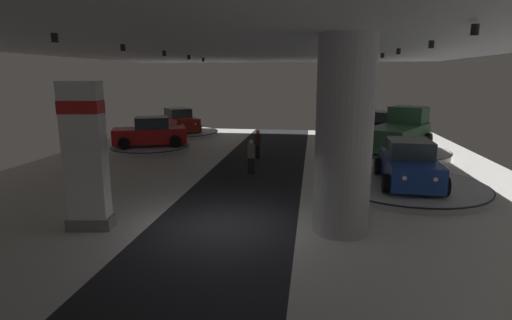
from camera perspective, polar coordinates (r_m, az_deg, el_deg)
The scene contains 16 objects.
ground at distance 12.08m, azimuth -4.79°, elevation -9.58°, with size 24.00×44.00×0.06m.
ceiling_with_spotlights at distance 11.30m, azimuth -5.30°, elevation 17.74°, with size 24.00×44.00×0.39m.
column_right at distance 11.27m, azimuth 12.50°, elevation 3.24°, with size 1.57×1.57×5.50m.
brand_sign_pylon at distance 12.28m, azimuth -23.29°, elevation 0.67°, with size 1.35×0.82×4.27m.
display_platform_deep_right at distance 29.27m, azimuth 17.19°, elevation 3.09°, with size 5.60×5.60×0.28m.
display_car_deep_right at distance 29.14m, azimuth 17.34°, elevation 4.80°, with size 4.32×4.16×1.71m.
display_platform_mid_right at distance 16.69m, azimuth 20.86°, elevation -3.57°, with size 6.00×6.00×0.28m.
display_car_mid_right at distance 16.52m, azimuth 21.07°, elevation -0.57°, with size 2.39×4.31×1.71m.
display_platform_far_right at distance 23.46m, azimuth 19.47°, elevation 0.97°, with size 5.68×5.68×0.38m.
pickup_truck_far_right at distance 23.59m, azimuth 19.90°, elevation 3.72°, with size 4.51×5.65×2.30m.
display_platform_deep_left at distance 30.69m, azimuth -10.93°, elevation 3.83°, with size 5.83×5.83×0.32m.
display_car_deep_left at distance 30.61m, azimuth -11.01°, elevation 5.51°, with size 4.03×4.41×1.71m.
display_platform_far_left at distance 24.74m, azimuth -14.91°, elevation 1.71°, with size 4.62×4.62×0.31m.
display_car_far_left at distance 24.60m, azimuth -14.95°, elevation 3.78°, with size 4.57×3.43×1.71m.
visitor_walking_near at distance 18.05m, azimuth -0.72°, elevation 0.79°, with size 0.32×0.32×1.59m.
visitor_walking_far at distance 21.37m, azimuth 0.25°, elevation 2.55°, with size 0.32×0.32×1.59m.
Camera 1 is at (2.59, -10.94, 4.41)m, focal length 27.88 mm.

